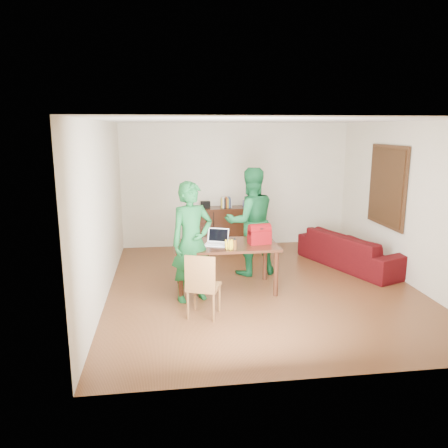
{
  "coord_description": "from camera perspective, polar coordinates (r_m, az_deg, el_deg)",
  "views": [
    {
      "loc": [
        -1.54,
        -6.73,
        2.59
      ],
      "look_at": [
        -0.61,
        0.16,
        1.05
      ],
      "focal_mm": 35.0,
      "sensor_mm": 36.0,
      "label": 1
    }
  ],
  "objects": [
    {
      "name": "sofa",
      "position": [
        8.66,
        16.44,
        -3.25
      ],
      "size": [
        1.62,
        2.37,
        0.65
      ],
      "primitive_type": "imported",
      "rotation": [
        0.0,
        0.0,
        1.95
      ],
      "color": "#350613",
      "rests_on": "ground"
    },
    {
      "name": "red_bag",
      "position": [
        7.01,
        4.65,
        -1.55
      ],
      "size": [
        0.37,
        0.25,
        0.25
      ],
      "primitive_type": "cube",
      "rotation": [
        0.0,
        0.0,
        0.15
      ],
      "color": "maroon",
      "rests_on": "table"
    },
    {
      "name": "room",
      "position": [
        7.15,
        4.99,
        2.08
      ],
      "size": [
        5.2,
        5.7,
        2.9
      ],
      "color": "#472511",
      "rests_on": "ground"
    },
    {
      "name": "table",
      "position": [
        7.02,
        0.22,
        -3.38
      ],
      "size": [
        1.64,
        0.92,
        0.77
      ],
      "rotation": [
        0.0,
        0.0,
        0.0
      ],
      "color": "black",
      "rests_on": "ground"
    },
    {
      "name": "person_far",
      "position": [
        7.77,
        3.47,
        0.32
      ],
      "size": [
        1.03,
        0.85,
        1.92
      ],
      "primitive_type": "imported",
      "rotation": [
        0.0,
        0.0,
        3.29
      ],
      "color": "#155E2E",
      "rests_on": "ground"
    },
    {
      "name": "laptop",
      "position": [
        6.92,
        -1.05,
        -2.4
      ],
      "size": [
        0.4,
        0.34,
        0.24
      ],
      "rotation": [
        0.0,
        0.0,
        -0.35
      ],
      "color": "white",
      "rests_on": "table"
    },
    {
      "name": "bananas",
      "position": [
        6.65,
        0.67,
        -3.14
      ],
      "size": [
        0.19,
        0.14,
        0.06
      ],
      "primitive_type": null,
      "rotation": [
        0.0,
        0.0,
        0.18
      ],
      "color": "gold",
      "rests_on": "table"
    },
    {
      "name": "chair",
      "position": [
        6.17,
        -2.68,
        -9.64
      ],
      "size": [
        0.53,
        0.52,
        0.93
      ],
      "rotation": [
        0.0,
        0.0,
        -0.35
      ],
      "color": "brown",
      "rests_on": "ground"
    },
    {
      "name": "person_near",
      "position": [
        6.57,
        -4.22,
        -2.36
      ],
      "size": [
        0.78,
        0.64,
        1.83
      ],
      "primitive_type": "imported",
      "rotation": [
        0.0,
        0.0,
        0.36
      ],
      "color": "#125323",
      "rests_on": "ground"
    },
    {
      "name": "bottle",
      "position": [
        6.65,
        1.4,
        -2.63
      ],
      "size": [
        0.08,
        0.08,
        0.18
      ],
      "primitive_type": "cylinder",
      "rotation": [
        0.0,
        0.0,
        -0.38
      ],
      "color": "#5B3414",
      "rests_on": "table"
    }
  ]
}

